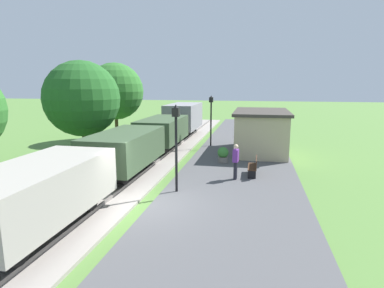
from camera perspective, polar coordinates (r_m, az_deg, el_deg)
ground_plane at (r=12.49m, az=-8.37°, el=-11.67°), size 160.00×160.00×0.00m
platform_slab at (r=11.81m, az=6.75°, el=-12.34°), size 6.00×60.00×0.25m
track_ballast at (r=13.44m, az=-18.21°, el=-10.20°), size 3.80×60.00×0.12m
rail_near at (r=13.06m, az=-15.45°, el=-10.05°), size 0.07×60.00×0.14m
rail_far at (r=13.75m, az=-20.89°, el=-9.31°), size 0.07×60.00×0.14m
freight_train at (r=19.91m, az=-7.50°, el=1.27°), size 2.50×26.00×2.72m
station_hut at (r=21.48m, az=12.38°, el=2.28°), size 3.50×5.80×2.78m
bench_near_hut at (r=16.03m, az=11.13°, el=-3.96°), size 0.42×1.50×0.91m
bench_down_platform at (r=26.26m, az=11.33°, el=1.79°), size 0.42×1.50×0.91m
person_waiting at (r=15.12m, az=7.92°, el=-2.94°), size 0.29×0.41×1.71m
potted_planter at (r=18.36m, az=5.64°, el=-1.91°), size 0.64×0.64×0.92m
lamp_post_near at (r=12.97m, az=-2.91°, el=2.14°), size 0.28×0.28×3.70m
lamp_post_far at (r=23.03m, az=3.48°, el=5.95°), size 0.28×0.28×3.70m
tree_trackside_far at (r=20.28m, az=-19.33°, el=7.75°), size 4.56×4.56×6.16m
tree_field_left at (r=27.41m, az=-13.77°, el=9.25°), size 4.72×4.72×6.50m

